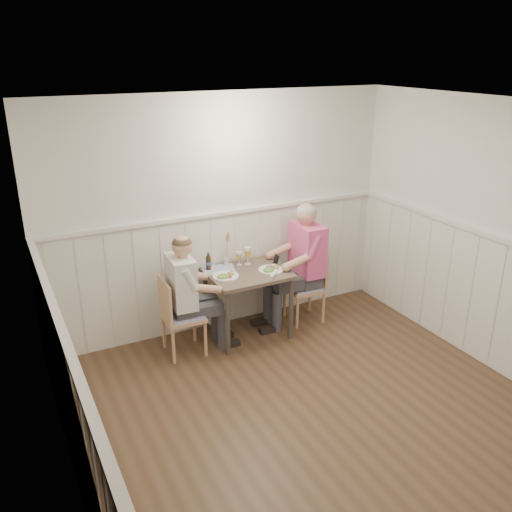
# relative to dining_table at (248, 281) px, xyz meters

# --- Properties ---
(ground_plane) EXTENTS (4.50, 4.50, 0.00)m
(ground_plane) POSITION_rel_dining_table_xyz_m (-0.11, -1.84, -0.64)
(ground_plane) COLOR #49321F
(room_shell) EXTENTS (4.04, 4.54, 2.60)m
(room_shell) POSITION_rel_dining_table_xyz_m (-0.11, -1.84, 0.87)
(room_shell) COLOR white
(room_shell) RESTS_ON ground
(wainscot) EXTENTS (4.00, 4.49, 1.34)m
(wainscot) POSITION_rel_dining_table_xyz_m (-0.11, -1.15, 0.04)
(wainscot) COLOR silver
(wainscot) RESTS_ON ground
(dining_table) EXTENTS (0.85, 0.70, 0.75)m
(dining_table) POSITION_rel_dining_table_xyz_m (0.00, 0.00, 0.00)
(dining_table) COLOR #494034
(dining_table) RESTS_ON ground
(chair_right) EXTENTS (0.42, 0.42, 0.83)m
(chair_right) POSITION_rel_dining_table_xyz_m (0.78, 0.00, -0.19)
(chair_right) COLOR tan
(chair_right) RESTS_ON ground
(chair_left) EXTENTS (0.41, 0.41, 0.85)m
(chair_left) POSITION_rel_dining_table_xyz_m (-0.82, -0.05, -0.19)
(chair_left) COLOR tan
(chair_left) RESTS_ON ground
(man_in_pink) EXTENTS (0.67, 0.47, 1.44)m
(man_in_pink) POSITION_rel_dining_table_xyz_m (0.71, 0.01, -0.04)
(man_in_pink) COLOR #3F3F47
(man_in_pink) RESTS_ON ground
(diner_cream) EXTENTS (0.62, 0.43, 1.31)m
(diner_cream) POSITION_rel_dining_table_xyz_m (-0.72, -0.04, -0.10)
(diner_cream) COLOR #3F3F47
(diner_cream) RESTS_ON ground
(plate_man) EXTENTS (0.27, 0.27, 0.07)m
(plate_man) POSITION_rel_dining_table_xyz_m (0.23, -0.09, 0.13)
(plate_man) COLOR white
(plate_man) RESTS_ON dining_table
(plate_diner) EXTENTS (0.28, 0.28, 0.07)m
(plate_diner) POSITION_rel_dining_table_xyz_m (-0.28, -0.04, 0.13)
(plate_diner) COLOR white
(plate_diner) RESTS_ON dining_table
(beer_glass_a) EXTENTS (0.08, 0.08, 0.20)m
(beer_glass_a) POSITION_rel_dining_table_xyz_m (0.10, 0.20, 0.24)
(beer_glass_a) COLOR silver
(beer_glass_a) RESTS_ON dining_table
(beer_glass_b) EXTENTS (0.06, 0.06, 0.16)m
(beer_glass_b) POSITION_rel_dining_table_xyz_m (0.00, 0.22, 0.21)
(beer_glass_b) COLOR silver
(beer_glass_b) RESTS_ON dining_table
(beer_bottle) EXTENTS (0.06, 0.06, 0.20)m
(beer_bottle) POSITION_rel_dining_table_xyz_m (-0.35, 0.24, 0.20)
(beer_bottle) COLOR black
(beer_bottle) RESTS_ON dining_table
(rolled_napkin) EXTENTS (0.16, 0.16, 0.04)m
(rolled_napkin) POSITION_rel_dining_table_xyz_m (0.19, -0.23, 0.13)
(rolled_napkin) COLOR white
(rolled_napkin) RESTS_ON dining_table
(grass_vase) EXTENTS (0.05, 0.05, 0.41)m
(grass_vase) POSITION_rel_dining_table_xyz_m (-0.13, 0.27, 0.29)
(grass_vase) COLOR silver
(grass_vase) RESTS_ON dining_table
(gingham_mat) EXTENTS (0.40, 0.35, 0.01)m
(gingham_mat) POSITION_rel_dining_table_xyz_m (-0.26, 0.19, 0.11)
(gingham_mat) COLOR #4C57AD
(gingham_mat) RESTS_ON dining_table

